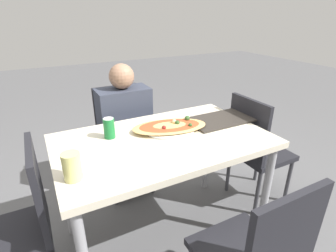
{
  "coord_description": "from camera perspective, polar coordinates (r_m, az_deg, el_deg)",
  "views": [
    {
      "loc": [
        -0.63,
        -1.26,
        1.48
      ],
      "look_at": [
        0.05,
        0.03,
        0.83
      ],
      "focal_mm": 28.0,
      "sensor_mm": 36.0,
      "label": 1
    }
  ],
  "objects": [
    {
      "name": "ground_plane",
      "position": [
        2.04,
        -0.83,
        -22.45
      ],
      "size": [
        14.0,
        14.0,
        0.0
      ],
      "primitive_type": "plane",
      "color": "#59595B"
    },
    {
      "name": "dining_table",
      "position": [
        1.62,
        -0.97,
        -5.22
      ],
      "size": [
        1.27,
        0.77,
        0.77
      ],
      "color": "beige",
      "rests_on": "ground_plane"
    },
    {
      "name": "chair_far_seated",
      "position": [
        2.29,
        -9.96,
        -1.87
      ],
      "size": [
        0.4,
        0.4,
        0.9
      ],
      "rotation": [
        0.0,
        0.0,
        3.14
      ],
      "color": "black",
      "rests_on": "ground_plane"
    },
    {
      "name": "chair_side_left",
      "position": [
        1.58,
        -29.36,
        -18.11
      ],
      "size": [
        0.4,
        0.4,
        0.9
      ],
      "rotation": [
        0.0,
        0.0,
        1.57
      ],
      "color": "black",
      "rests_on": "ground_plane"
    },
    {
      "name": "chair_side_right",
      "position": [
        2.17,
        18.53,
        -4.31
      ],
      "size": [
        0.4,
        0.4,
        0.9
      ],
      "rotation": [
        0.0,
        0.0,
        -1.57
      ],
      "color": "black",
      "rests_on": "ground_plane"
    },
    {
      "name": "person_seated",
      "position": [
        2.12,
        -9.26,
        0.76
      ],
      "size": [
        0.4,
        0.25,
        1.12
      ],
      "rotation": [
        0.0,
        0.0,
        3.14
      ],
      "color": "#2D2D38",
      "rests_on": "ground_plane"
    },
    {
      "name": "pizza_main",
      "position": [
        1.68,
        0.44,
        -0.17
      ],
      "size": [
        0.52,
        0.35,
        0.06
      ],
      "color": "white",
      "rests_on": "dining_table"
    },
    {
      "name": "soda_can",
      "position": [
        1.6,
        -12.69,
        -0.44
      ],
      "size": [
        0.07,
        0.07,
        0.12
      ],
      "color": "#197233",
      "rests_on": "dining_table"
    },
    {
      "name": "drink_glass",
      "position": [
        1.26,
        -20.18,
        -8.28
      ],
      "size": [
        0.08,
        0.08,
        0.13
      ],
      "color": "#E0DB7F",
      "rests_on": "dining_table"
    },
    {
      "name": "serving_tray",
      "position": [
        1.86,
        11.24,
        1.38
      ],
      "size": [
        0.45,
        0.26,
        0.01
      ],
      "color": "#332D28",
      "rests_on": "dining_table"
    }
  ]
}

